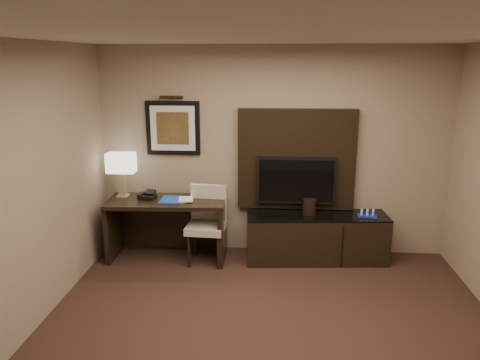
# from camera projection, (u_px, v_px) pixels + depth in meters

# --- Properties ---
(ceiling) EXTENTS (4.50, 5.00, 0.01)m
(ceiling) POSITION_uv_depth(u_px,v_px,m) (274.00, 34.00, 3.30)
(ceiling) COLOR silver
(ceiling) RESTS_ON wall_back
(wall_back) EXTENTS (4.50, 0.01, 2.70)m
(wall_back) POSITION_uv_depth(u_px,v_px,m) (273.00, 152.00, 6.06)
(wall_back) COLOR gray
(wall_back) RESTS_ON floor
(desk) EXTENTS (1.51, 0.70, 0.79)m
(desk) POSITION_uv_depth(u_px,v_px,m) (168.00, 229.00, 6.01)
(desk) COLOR black
(desk) RESTS_ON floor
(credenza) EXTENTS (1.81, 0.64, 0.61)m
(credenza) POSITION_uv_depth(u_px,v_px,m) (316.00, 238.00, 5.98)
(credenza) COLOR black
(credenza) RESTS_ON floor
(tv_wall_panel) EXTENTS (1.50, 0.12, 1.30)m
(tv_wall_panel) POSITION_uv_depth(u_px,v_px,m) (296.00, 159.00, 6.00)
(tv_wall_panel) COLOR black
(tv_wall_panel) RESTS_ON wall_back
(tv) EXTENTS (1.00, 0.08, 0.60)m
(tv) POSITION_uv_depth(u_px,v_px,m) (296.00, 180.00, 5.96)
(tv) COLOR black
(tv) RESTS_ON tv_wall_panel
(artwork) EXTENTS (0.70, 0.04, 0.70)m
(artwork) POSITION_uv_depth(u_px,v_px,m) (173.00, 128.00, 6.05)
(artwork) COLOR black
(artwork) RESTS_ON wall_back
(picture_light) EXTENTS (0.04, 0.04, 0.30)m
(picture_light) POSITION_uv_depth(u_px,v_px,m) (171.00, 97.00, 5.92)
(picture_light) COLOR #3E2914
(picture_light) RESTS_ON wall_back
(desk_chair) EXTENTS (0.49, 0.56, 0.96)m
(desk_chair) POSITION_uv_depth(u_px,v_px,m) (206.00, 227.00, 5.86)
(desk_chair) COLOR beige
(desk_chair) RESTS_ON floor
(table_lamp) EXTENTS (0.36, 0.22, 0.57)m
(table_lamp) POSITION_uv_depth(u_px,v_px,m) (122.00, 175.00, 5.99)
(table_lamp) COLOR tan
(table_lamp) RESTS_ON desk
(desk_phone) EXTENTS (0.22, 0.20, 0.10)m
(desk_phone) POSITION_uv_depth(u_px,v_px,m) (148.00, 195.00, 5.93)
(desk_phone) COLOR black
(desk_phone) RESTS_ON desk
(blue_folder) EXTENTS (0.24, 0.32, 0.02)m
(blue_folder) POSITION_uv_depth(u_px,v_px,m) (171.00, 200.00, 5.87)
(blue_folder) COLOR #1946A5
(blue_folder) RESTS_ON desk
(book) EXTENTS (0.18, 0.05, 0.24)m
(book) POSITION_uv_depth(u_px,v_px,m) (178.00, 191.00, 5.84)
(book) COLOR #BBAE93
(book) RESTS_ON desk
(ice_bucket) EXTENTS (0.22, 0.22, 0.19)m
(ice_bucket) POSITION_uv_depth(u_px,v_px,m) (309.00, 207.00, 5.92)
(ice_bucket) COLOR black
(ice_bucket) RESTS_ON credenza
(minibar_tray) EXTENTS (0.25, 0.17, 0.08)m
(minibar_tray) POSITION_uv_depth(u_px,v_px,m) (367.00, 214.00, 5.82)
(minibar_tray) COLOR #1822A1
(minibar_tray) RESTS_ON credenza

